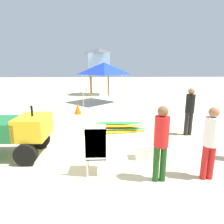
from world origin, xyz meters
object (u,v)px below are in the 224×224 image
at_px(lifeguard_near_left, 161,139).
at_px(cooler_box, 144,151).
at_px(lifeguard_tower, 99,61).
at_px(traffic_cone_near, 78,109).
at_px(surfboard_pile, 117,127).
at_px(lifeguard_far_right, 211,139).
at_px(utility_cart, 5,131).
at_px(stacked_plastic_chairs, 96,146).
at_px(popup_canopy, 104,68).
at_px(lifeguard_near_right, 190,108).

bearing_deg(lifeguard_near_left, cooler_box, 94.91).
height_order(lifeguard_tower, traffic_cone_near, lifeguard_tower).
bearing_deg(surfboard_pile, lifeguard_far_right, -61.52).
height_order(lifeguard_near_left, lifeguard_far_right, lifeguard_near_left).
bearing_deg(utility_cart, stacked_plastic_chairs, -23.08).
height_order(lifeguard_far_right, lifeguard_tower, lifeguard_tower).
xyz_separation_m(stacked_plastic_chairs, surfboard_pile, (0.74, 3.06, -0.54)).
height_order(popup_canopy, traffic_cone_near, popup_canopy).
relative_size(stacked_plastic_chairs, lifeguard_far_right, 0.76).
xyz_separation_m(lifeguard_near_right, popup_canopy, (-3.09, 6.76, 1.35)).
xyz_separation_m(lifeguard_near_right, lifeguard_far_right, (-0.82, -2.88, -0.05)).
xyz_separation_m(utility_cart, stacked_plastic_chairs, (2.60, -1.11, -0.04)).
relative_size(utility_cart, stacked_plastic_chairs, 2.00).
relative_size(popup_canopy, cooler_box, 5.27).
bearing_deg(lifeguard_tower, popup_canopy, -84.54).
height_order(surfboard_pile, lifeguard_tower, lifeguard_tower).
height_order(utility_cart, popup_canopy, popup_canopy).
bearing_deg(lifeguard_near_left, utility_cart, 160.45).
bearing_deg(stacked_plastic_chairs, surfboard_pile, 76.43).
xyz_separation_m(lifeguard_near_left, lifeguard_near_right, (1.94, 2.91, 0.02)).
bearing_deg(stacked_plastic_chairs, lifeguard_near_left, -12.79).
height_order(lifeguard_far_right, cooler_box, lifeguard_far_right).
xyz_separation_m(stacked_plastic_chairs, lifeguard_far_right, (2.57, -0.30, 0.24)).
bearing_deg(traffic_cone_near, lifeguard_tower, 81.16).
height_order(lifeguard_far_right, traffic_cone_near, lifeguard_far_right).
xyz_separation_m(lifeguard_far_right, lifeguard_tower, (-2.64, 13.48, 1.95)).
relative_size(popup_canopy, traffic_cone_near, 4.82).
bearing_deg(popup_canopy, utility_cart, -109.35).
relative_size(stacked_plastic_chairs, lifeguard_tower, 0.32).
bearing_deg(stacked_plastic_chairs, traffic_cone_near, 100.93).
bearing_deg(lifeguard_near_right, surfboard_pile, 169.61).
distance_m(stacked_plastic_chairs, surfboard_pile, 3.20).
xyz_separation_m(traffic_cone_near, cooler_box, (2.52, -5.30, -0.08)).
bearing_deg(surfboard_pile, lifeguard_near_left, -78.35).
height_order(lifeguard_near_right, lifeguard_tower, lifeguard_tower).
bearing_deg(lifeguard_near_left, stacked_plastic_chairs, 167.21).
bearing_deg(traffic_cone_near, popup_canopy, 65.65).
xyz_separation_m(utility_cart, lifeguard_far_right, (5.17, -1.41, 0.20)).
height_order(utility_cart, lifeguard_near_right, lifeguard_near_right).
relative_size(lifeguard_tower, cooler_box, 7.63).
xyz_separation_m(surfboard_pile, popup_canopy, (-0.45, 6.27, 2.19)).
relative_size(lifeguard_near_right, popup_canopy, 0.64).
xyz_separation_m(lifeguard_far_right, cooler_box, (-1.22, 1.09, -0.78)).
height_order(utility_cart, lifeguard_near_left, lifeguard_near_left).
bearing_deg(lifeguard_tower, stacked_plastic_chairs, -89.67).
distance_m(lifeguard_near_left, traffic_cone_near, 6.97).
distance_m(utility_cart, lifeguard_near_left, 4.29).
distance_m(surfboard_pile, lifeguard_far_right, 3.91).
xyz_separation_m(stacked_plastic_chairs, lifeguard_near_right, (3.38, 2.58, 0.29)).
xyz_separation_m(utility_cart, traffic_cone_near, (1.42, 4.98, -0.49)).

